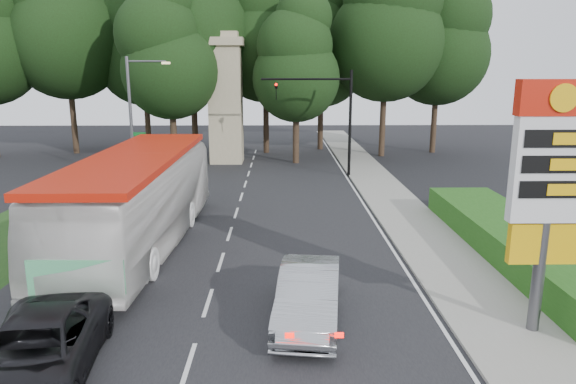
{
  "coord_description": "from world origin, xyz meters",
  "views": [
    {
      "loc": [
        2.27,
        -10.81,
        6.99
      ],
      "look_at": [
        2.58,
        9.82,
        2.2
      ],
      "focal_mm": 32.0,
      "sensor_mm": 36.0,
      "label": 1
    }
  ],
  "objects_px": {
    "streetlight_signs": "(134,114)",
    "suv_charcoal": "(36,352)",
    "monument": "(226,98)",
    "transit_bus": "(139,201)",
    "sedan_silver": "(309,295)",
    "gas_station_pylon": "(550,175)",
    "traffic_signal_mast": "(331,108)"
  },
  "relations": [
    {
      "from": "suv_charcoal",
      "to": "gas_station_pylon",
      "type": "bearing_deg",
      "value": 3.05
    },
    {
      "from": "gas_station_pylon",
      "to": "transit_bus",
      "type": "relative_size",
      "value": 0.5
    },
    {
      "from": "transit_bus",
      "to": "suv_charcoal",
      "type": "relative_size",
      "value": 2.52
    },
    {
      "from": "traffic_signal_mast",
      "to": "monument",
      "type": "relative_size",
      "value": 0.72
    },
    {
      "from": "gas_station_pylon",
      "to": "monument",
      "type": "xyz_separation_m",
      "value": [
        -11.2,
        28.01,
        0.66
      ]
    },
    {
      "from": "monument",
      "to": "suv_charcoal",
      "type": "bearing_deg",
      "value": -92.58
    },
    {
      "from": "monument",
      "to": "gas_station_pylon",
      "type": "bearing_deg",
      "value": -68.2
    },
    {
      "from": "gas_station_pylon",
      "to": "suv_charcoal",
      "type": "bearing_deg",
      "value": -170.51
    },
    {
      "from": "monument",
      "to": "suv_charcoal",
      "type": "xyz_separation_m",
      "value": [
        -1.36,
        -30.1,
        -4.34
      ]
    },
    {
      "from": "traffic_signal_mast",
      "to": "gas_station_pylon",
      "type": "bearing_deg",
      "value": -80.91
    },
    {
      "from": "traffic_signal_mast",
      "to": "sedan_silver",
      "type": "xyz_separation_m",
      "value": [
        -2.61,
        -21.19,
        -3.87
      ]
    },
    {
      "from": "gas_station_pylon",
      "to": "traffic_signal_mast",
      "type": "height_order",
      "value": "traffic_signal_mast"
    },
    {
      "from": "traffic_signal_mast",
      "to": "sedan_silver",
      "type": "distance_m",
      "value": 21.69
    },
    {
      "from": "gas_station_pylon",
      "to": "sedan_silver",
      "type": "bearing_deg",
      "value": 172.4
    },
    {
      "from": "gas_station_pylon",
      "to": "monument",
      "type": "distance_m",
      "value": 30.17
    },
    {
      "from": "traffic_signal_mast",
      "to": "suv_charcoal",
      "type": "relative_size",
      "value": 1.31
    },
    {
      "from": "streetlight_signs",
      "to": "traffic_signal_mast",
      "type": "bearing_deg",
      "value": 8.92
    },
    {
      "from": "streetlight_signs",
      "to": "sedan_silver",
      "type": "relative_size",
      "value": 1.65
    },
    {
      "from": "streetlight_signs",
      "to": "sedan_silver",
      "type": "height_order",
      "value": "streetlight_signs"
    },
    {
      "from": "transit_bus",
      "to": "sedan_silver",
      "type": "distance_m",
      "value": 9.47
    },
    {
      "from": "gas_station_pylon",
      "to": "streetlight_signs",
      "type": "distance_m",
      "value": 25.74
    },
    {
      "from": "transit_bus",
      "to": "suv_charcoal",
      "type": "xyz_separation_m",
      "value": [
        0.14,
        -9.64,
        -1.16
      ]
    },
    {
      "from": "gas_station_pylon",
      "to": "streetlight_signs",
      "type": "height_order",
      "value": "streetlight_signs"
    },
    {
      "from": "streetlight_signs",
      "to": "suv_charcoal",
      "type": "bearing_deg",
      "value": -80.67
    },
    {
      "from": "transit_bus",
      "to": "sedan_silver",
      "type": "xyz_separation_m",
      "value": [
        6.57,
        -6.73,
        -1.12
      ]
    },
    {
      "from": "traffic_signal_mast",
      "to": "suv_charcoal",
      "type": "xyz_separation_m",
      "value": [
        -9.04,
        -24.1,
        -3.91
      ]
    },
    {
      "from": "monument",
      "to": "suv_charcoal",
      "type": "distance_m",
      "value": 30.45
    },
    {
      "from": "gas_station_pylon",
      "to": "monument",
      "type": "height_order",
      "value": "monument"
    },
    {
      "from": "monument",
      "to": "sedan_silver",
      "type": "relative_size",
      "value": 2.07
    },
    {
      "from": "streetlight_signs",
      "to": "suv_charcoal",
      "type": "xyz_separation_m",
      "value": [
        3.63,
        -22.11,
        -3.68
      ]
    },
    {
      "from": "suv_charcoal",
      "to": "streetlight_signs",
      "type": "bearing_deg",
      "value": 92.89
    },
    {
      "from": "monument",
      "to": "transit_bus",
      "type": "relative_size",
      "value": 0.73
    }
  ]
}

